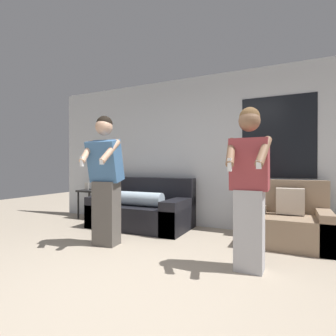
% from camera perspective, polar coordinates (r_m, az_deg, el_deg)
% --- Properties ---
extents(ground_plane, '(14.00, 14.00, 0.00)m').
position_cam_1_polar(ground_plane, '(2.55, -12.79, -24.89)').
color(ground_plane, tan).
extents(wall_back, '(6.46, 0.07, 2.70)m').
position_cam_1_polar(wall_back, '(4.75, 8.04, 3.63)').
color(wall_back, silver).
rests_on(wall_back, ground_plane).
extents(couch, '(1.74, 0.94, 0.87)m').
position_cam_1_polar(couch, '(4.76, -5.66, -9.10)').
color(couch, black).
rests_on(couch, ground_plane).
extents(armchair, '(1.00, 0.83, 0.88)m').
position_cam_1_polar(armchair, '(4.09, 25.03, -10.75)').
color(armchair, '#937A60').
rests_on(armchair, ground_plane).
extents(side_table, '(0.57, 0.40, 0.74)m').
position_cam_1_polar(side_table, '(5.72, -16.09, -5.51)').
color(side_table, black).
rests_on(side_table, ground_plane).
extents(person_left, '(0.49, 0.53, 1.77)m').
position_cam_1_polar(person_left, '(3.69, -13.49, -2.36)').
color(person_left, '#56514C').
rests_on(person_left, ground_plane).
extents(person_right, '(0.45, 0.47, 1.70)m').
position_cam_1_polar(person_right, '(2.86, 17.27, -3.80)').
color(person_right, '#B2B2B7').
rests_on(person_right, ground_plane).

